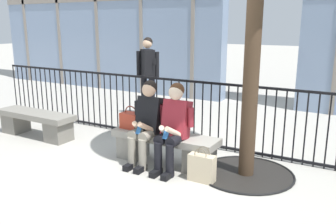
# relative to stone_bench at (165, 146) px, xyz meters

# --- Properties ---
(ground_plane) EXTENTS (60.00, 60.00, 0.00)m
(ground_plane) POSITION_rel_stone_bench_xyz_m (0.00, 0.00, -0.27)
(ground_plane) COLOR #B2ADA3
(stone_bench) EXTENTS (1.60, 0.44, 0.45)m
(stone_bench) POSITION_rel_stone_bench_xyz_m (0.00, 0.00, 0.00)
(stone_bench) COLOR gray
(stone_bench) RESTS_ON ground
(seated_person_with_phone) EXTENTS (0.52, 0.66, 1.21)m
(seated_person_with_phone) POSITION_rel_stone_bench_xyz_m (-0.22, -0.13, 0.38)
(seated_person_with_phone) COLOR gray
(seated_person_with_phone) RESTS_ON ground
(seated_person_companion) EXTENTS (0.52, 0.66, 1.21)m
(seated_person_companion) POSITION_rel_stone_bench_xyz_m (0.22, -0.13, 0.38)
(seated_person_companion) COLOR black
(seated_person_companion) RESTS_ON ground
(handbag_on_bench) EXTENTS (0.30, 0.19, 0.35)m
(handbag_on_bench) POSITION_rel_stone_bench_xyz_m (-0.58, -0.01, 0.30)
(handbag_on_bench) COLOR #B23823
(handbag_on_bench) RESTS_ON stone_bench
(shopping_bag) EXTENTS (0.35, 0.14, 0.46)m
(shopping_bag) POSITION_rel_stone_bench_xyz_m (0.73, -0.29, -0.09)
(shopping_bag) COLOR beige
(shopping_bag) RESTS_ON ground
(bystander_at_railing) EXTENTS (0.55, 0.42, 1.71)m
(bystander_at_railing) POSITION_rel_stone_bench_xyz_m (-1.66, 2.09, 0.73)
(bystander_at_railing) COLOR black
(bystander_at_railing) RESTS_ON ground
(plaza_railing) EXTENTS (9.06, 0.04, 1.09)m
(plaza_railing) POSITION_rel_stone_bench_xyz_m (0.00, 0.96, 0.28)
(plaza_railing) COLOR black
(plaza_railing) RESTS_ON ground
(stone_bench_far) EXTENTS (1.60, 0.44, 0.45)m
(stone_bench_far) POSITION_rel_stone_bench_xyz_m (-2.66, -0.05, 0.00)
(stone_bench_far) COLOR gray
(stone_bench_far) RESTS_ON ground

